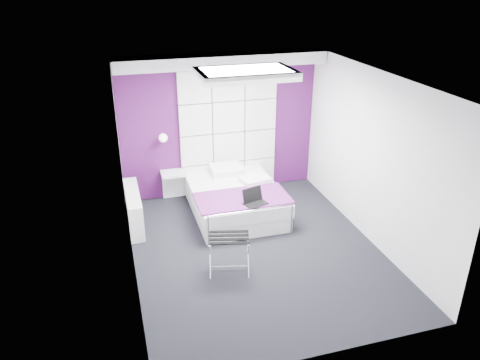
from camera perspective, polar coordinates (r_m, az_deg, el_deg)
The scene contains 15 objects.
floor at distance 7.15m, azimuth 1.99°, elevation -8.55°, with size 4.40×4.40×0.00m, color black.
ceiling at distance 6.14m, azimuth 2.35°, elevation 12.27°, with size 4.40×4.40×0.00m, color white.
wall_back at distance 8.52m, azimuth -2.51°, elevation 6.70°, with size 3.60×3.60×0.00m, color silver.
wall_left at distance 6.25m, azimuth -13.72°, elevation -0.81°, with size 4.40×4.40×0.00m, color silver.
wall_right at distance 7.27m, azimuth 15.77°, elevation 2.60°, with size 4.40×4.40×0.00m, color silver.
accent_wall at distance 8.51m, azimuth -2.49°, elevation 6.68°, with size 3.58×0.02×2.58m, color #49114A.
soffit at distance 7.99m, azimuth -2.22°, elevation 14.40°, with size 3.58×0.50×0.20m, color white.
headboard at distance 8.54m, azimuth -1.41°, elevation 5.84°, with size 1.80×0.08×2.30m, color silver, non-canonical shape.
skylight at distance 6.71m, azimuth 0.68°, elevation 12.90°, with size 1.36×0.86×0.12m, color white, non-canonical shape.
wall_lamp at distance 8.24m, azimuth -9.39°, elevation 5.18°, with size 0.15×0.15×0.15m, color white.
radiator at distance 7.86m, azimuth -12.82°, elevation -3.43°, with size 0.22×1.20×0.60m, color white.
bed at distance 8.04m, azimuth -0.61°, elevation -2.34°, with size 1.51×1.81×0.65m.
nightstand at distance 8.46m, azimuth -8.12°, elevation 0.82°, with size 0.44×0.34×0.05m, color white.
luggage_rack at distance 6.58m, azimuth -1.33°, elevation -8.96°, with size 0.55×0.40×0.54m.
laptop at distance 7.36m, azimuth 1.80°, elevation -2.40°, with size 0.35×0.25×0.25m.
Camera 1 is at (-1.92, -5.68, 3.89)m, focal length 35.00 mm.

